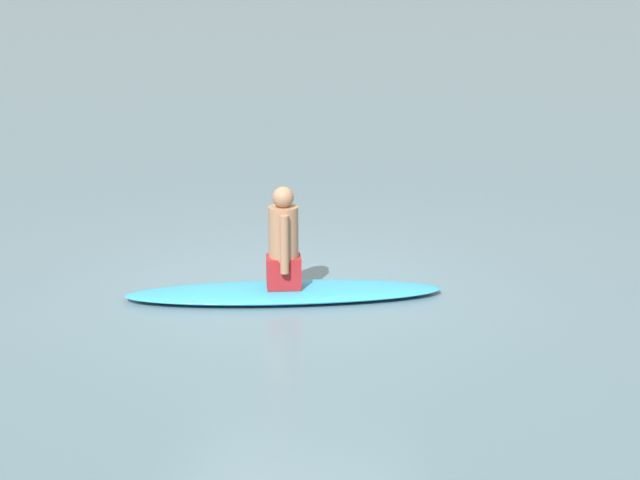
# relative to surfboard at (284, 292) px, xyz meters

# --- Properties ---
(ground_plane) EXTENTS (400.00, 400.00, 0.00)m
(ground_plane) POSITION_rel_surfboard_xyz_m (0.07, -0.25, -0.05)
(ground_plane) COLOR slate
(surfboard) EXTENTS (3.17, 1.90, 0.11)m
(surfboard) POSITION_rel_surfboard_xyz_m (0.00, 0.00, 0.00)
(surfboard) COLOR #339EC6
(surfboard) RESTS_ON ground
(person_paddler) EXTENTS (0.42, 0.44, 1.02)m
(person_paddler) POSITION_rel_surfboard_xyz_m (0.00, 0.00, 0.51)
(person_paddler) COLOR #A51E23
(person_paddler) RESTS_ON surfboard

